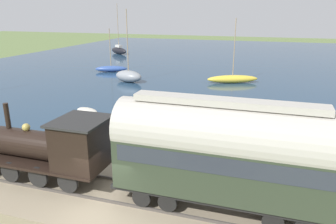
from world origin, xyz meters
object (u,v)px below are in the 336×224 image
object	(u,v)px
passenger_coach	(224,151)
sailboat_black	(119,50)
rowboat_off_pier	(220,118)
steam_locomotive	(57,146)
rowboat_far_out	(205,151)
sailboat_gray	(129,76)
sailboat_yellow	(233,79)
sailboat_blue	(111,69)
rowboat_near_shore	(87,111)

from	to	relation	value
passenger_coach	sailboat_black	xyz separation A→B (m)	(46.56, 27.22, -2.40)
passenger_coach	rowboat_off_pier	distance (m)	13.35
steam_locomotive	sailboat_black	distance (m)	50.65
rowboat_off_pier	rowboat_far_out	size ratio (longest dim) A/B	0.94
rowboat_off_pier	sailboat_gray	bearing A→B (deg)	109.47
sailboat_black	sailboat_yellow	bearing A→B (deg)	-97.54
passenger_coach	rowboat_far_out	world-z (taller)	passenger_coach
sailboat_yellow	sailboat_black	world-z (taller)	sailboat_black
steam_locomotive	rowboat_off_pier	size ratio (longest dim) A/B	2.19
sailboat_yellow	sailboat_black	size ratio (longest dim) A/B	0.78
sailboat_blue	rowboat_far_out	bearing A→B (deg)	-162.89
rowboat_near_shore	sailboat_black	bearing A→B (deg)	43.34
sailboat_blue	rowboat_far_out	xyz separation A→B (m)	(-22.63, -17.83, -0.27)
sailboat_gray	rowboat_off_pier	distance (m)	16.51
steam_locomotive	rowboat_near_shore	bearing A→B (deg)	25.96
sailboat_blue	rowboat_far_out	size ratio (longest dim) A/B	1.98
sailboat_black	sailboat_gray	world-z (taller)	sailboat_black
rowboat_off_pier	rowboat_near_shore	size ratio (longest dim) A/B	1.11
sailboat_yellow	sailboat_black	bearing A→B (deg)	28.26
steam_locomotive	passenger_coach	bearing A→B (deg)	-90.00
sailboat_blue	sailboat_gray	xyz separation A→B (m)	(-5.40, -5.09, 0.27)
rowboat_off_pier	sailboat_black	bearing A→B (deg)	96.43
sailboat_gray	rowboat_far_out	world-z (taller)	sailboat_gray
sailboat_yellow	rowboat_far_out	world-z (taller)	sailboat_yellow
sailboat_blue	sailboat_gray	distance (m)	7.43
sailboat_black	rowboat_near_shore	xyz separation A→B (m)	(-35.38, -14.43, -0.54)
sailboat_yellow	rowboat_off_pier	world-z (taller)	sailboat_yellow
rowboat_near_shore	sailboat_yellow	bearing A→B (deg)	-11.15
sailboat_gray	rowboat_off_pier	size ratio (longest dim) A/B	3.01
sailboat_yellow	rowboat_off_pier	size ratio (longest dim) A/B	2.66
steam_locomotive	sailboat_gray	bearing A→B (deg)	17.30
rowboat_off_pier	rowboat_far_out	distance (m)	6.58
steam_locomotive	sailboat_yellow	xyz separation A→B (m)	(26.77, -4.41, -1.88)
rowboat_off_pier	passenger_coach	bearing A→B (deg)	-111.11
sailboat_black	rowboat_off_pier	distance (m)	42.06
sailboat_blue	sailboat_yellow	size ratio (longest dim) A/B	0.80
sailboat_yellow	steam_locomotive	bearing A→B (deg)	148.08
sailboat_black	rowboat_off_pier	world-z (taller)	sailboat_black
sailboat_yellow	sailboat_black	xyz separation A→B (m)	(19.79, 24.28, 0.25)
passenger_coach	sailboat_blue	xyz separation A→B (m)	(28.91, 19.76, -2.69)
steam_locomotive	sailboat_black	size ratio (longest dim) A/B	0.64
sailboat_yellow	sailboat_gray	xyz separation A→B (m)	(-3.26, 11.73, 0.22)
passenger_coach	sailboat_gray	size ratio (longest dim) A/B	1.03
rowboat_off_pier	rowboat_far_out	xyz separation A→B (m)	(-6.57, -0.14, 0.02)
sailboat_blue	rowboat_near_shore	world-z (taller)	sailboat_blue
rowboat_far_out	rowboat_near_shore	size ratio (longest dim) A/B	1.19
passenger_coach	rowboat_near_shore	bearing A→B (deg)	48.85
rowboat_far_out	rowboat_near_shore	xyz separation A→B (m)	(4.91, 10.86, 0.03)
sailboat_gray	rowboat_near_shore	xyz separation A→B (m)	(-12.32, -1.88, -0.51)
sailboat_yellow	sailboat_gray	size ratio (longest dim) A/B	0.88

